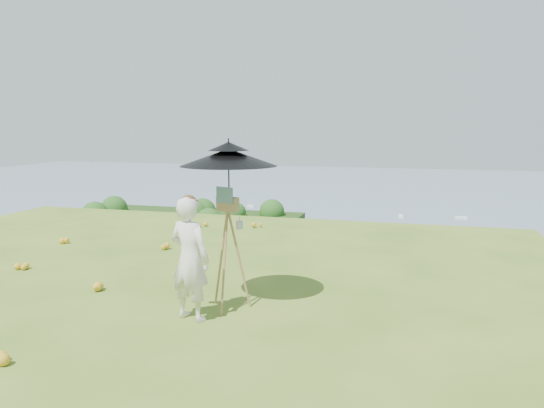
% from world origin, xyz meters
% --- Properties ---
extents(ground, '(14.00, 14.00, 0.00)m').
position_xyz_m(ground, '(0.00, 0.00, 0.00)').
color(ground, '#467120').
rests_on(ground, ground).
extents(shoreline_tier, '(170.00, 28.00, 8.00)m').
position_xyz_m(shoreline_tier, '(0.00, 75.00, -36.00)').
color(shoreline_tier, slate).
rests_on(shoreline_tier, bay_water).
extents(bay_water, '(700.00, 700.00, 0.00)m').
position_xyz_m(bay_water, '(0.00, 240.00, -34.00)').
color(bay_water, slate).
rests_on(bay_water, ground).
extents(peninsula, '(90.00, 60.00, 12.00)m').
position_xyz_m(peninsula, '(-75.00, 155.00, -29.00)').
color(peninsula, black).
rests_on(peninsula, bay_water).
extents(slope_trees, '(110.00, 50.00, 6.00)m').
position_xyz_m(slope_trees, '(0.00, 35.00, -15.00)').
color(slope_trees, '#264A16').
rests_on(slope_trees, forest_slope).
extents(harbor_town, '(110.00, 22.00, 5.00)m').
position_xyz_m(harbor_town, '(0.00, 75.00, -29.50)').
color(harbor_town, beige).
rests_on(harbor_town, shoreline_tier).
extents(moored_boats, '(140.00, 140.00, 0.70)m').
position_xyz_m(moored_boats, '(-12.50, 161.00, -33.65)').
color(moored_boats, white).
rests_on(moored_boats, bay_water).
extents(wildflowers, '(10.00, 10.50, 0.12)m').
position_xyz_m(wildflowers, '(0.00, 0.25, 0.06)').
color(wildflowers, gold).
rests_on(wildflowers, ground).
extents(painter, '(0.67, 0.54, 1.62)m').
position_xyz_m(painter, '(1.42, -0.76, 0.81)').
color(painter, silver).
rests_on(painter, ground).
extents(field_easel, '(0.83, 0.83, 1.69)m').
position_xyz_m(field_easel, '(1.76, -0.25, 0.85)').
color(field_easel, '#95673E').
rests_on(field_easel, ground).
extents(sun_umbrella, '(1.69, 1.69, 0.94)m').
position_xyz_m(sun_umbrella, '(1.77, -0.22, 1.86)').
color(sun_umbrella, black).
rests_on(sun_umbrella, field_easel).
extents(painter_cap, '(0.27, 0.30, 0.10)m').
position_xyz_m(painter_cap, '(1.42, -0.76, 1.57)').
color(painter_cap, '#D2737A').
rests_on(painter_cap, painter).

